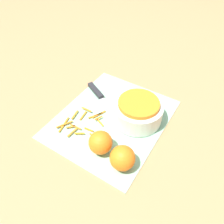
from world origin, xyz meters
name	(u,v)px	position (x,y,z in m)	size (l,w,h in m)	color
ground_plane	(112,119)	(0.00, 0.00, 0.00)	(4.00, 4.00, 0.00)	#9E754C
cutting_board	(112,118)	(0.00, 0.00, 0.00)	(0.44, 0.36, 0.01)	#84B793
bowl_speckled	(138,111)	(-0.04, 0.08, 0.05)	(0.17, 0.17, 0.08)	silver
knife	(99,94)	(-0.07, -0.11, 0.01)	(0.12, 0.22, 0.02)	#232328
orange_left	(100,143)	(0.14, 0.04, 0.04)	(0.07, 0.07, 0.07)	orange
orange_right	(122,158)	(0.15, 0.13, 0.04)	(0.08, 0.08, 0.08)	orange
peel_pile	(82,122)	(0.08, -0.08, 0.01)	(0.17, 0.16, 0.01)	orange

